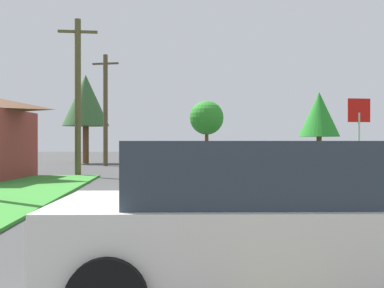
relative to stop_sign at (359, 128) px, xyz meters
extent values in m
plane|color=#3E3E3E|center=(-4.99, 2.09, -2.04)|extent=(120.00, 120.00, 0.00)
cube|color=yellow|center=(-4.99, -5.91, -2.03)|extent=(0.20, 14.00, 0.01)
cylinder|color=#9EA0A8|center=(0.00, 0.00, -0.79)|extent=(0.07, 0.07, 2.49)
cube|color=red|center=(0.00, 0.00, 0.52)|extent=(0.72, 0.10, 0.72)
cube|color=black|center=(-4.69, 17.50, -1.40)|extent=(4.12, 2.16, 0.76)
cube|color=#2D3842|center=(-4.49, 17.48, -0.72)|extent=(2.31, 1.79, 0.60)
cylinder|color=black|center=(-6.11, 16.70, -1.70)|extent=(0.70, 0.27, 0.68)
cylinder|color=black|center=(-5.97, 18.51, -1.70)|extent=(0.70, 0.27, 0.68)
cylinder|color=black|center=(-3.41, 16.49, -1.70)|extent=(0.70, 0.27, 0.68)
cylinder|color=black|center=(-3.27, 18.30, -1.70)|extent=(0.70, 0.27, 0.68)
cube|color=white|center=(-4.98, -9.36, -1.40)|extent=(4.20, 2.11, 0.76)
cube|color=#2D3842|center=(-5.17, -9.35, -0.72)|extent=(2.34, 1.79, 0.60)
cylinder|color=black|center=(-3.54, -8.49, -1.70)|extent=(0.69, 0.25, 0.68)
cylinder|color=black|center=(-6.33, -8.35, -1.70)|extent=(0.69, 0.25, 0.68)
cylinder|color=brown|center=(-9.85, 8.27, 1.60)|extent=(0.28, 0.28, 7.29)
cube|color=brown|center=(-9.85, 8.27, 4.67)|extent=(1.80, 0.23, 0.12)
cylinder|color=brown|center=(-9.69, 17.82, 1.65)|extent=(0.30, 0.30, 7.37)
cube|color=brown|center=(-9.69, 17.82, 4.74)|extent=(1.77, 0.57, 0.12)
cylinder|color=brown|center=(-2.38, 23.92, -0.82)|extent=(0.29, 0.29, 2.44)
sphere|color=#2B8926|center=(-2.38, 23.92, 1.49)|extent=(2.72, 2.72, 2.72)
cylinder|color=brown|center=(-11.57, 21.56, -0.65)|extent=(0.44, 0.44, 2.77)
cone|color=#355E31|center=(-11.57, 21.56, 2.62)|extent=(3.44, 3.44, 3.79)
cylinder|color=brown|center=(6.77, 23.85, -1.03)|extent=(0.42, 0.42, 2.02)
cone|color=#258727|center=(6.77, 23.85, 1.80)|extent=(3.30, 3.30, 3.63)
camera|label=1|loc=(-5.98, -14.15, -0.43)|focal=44.76mm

